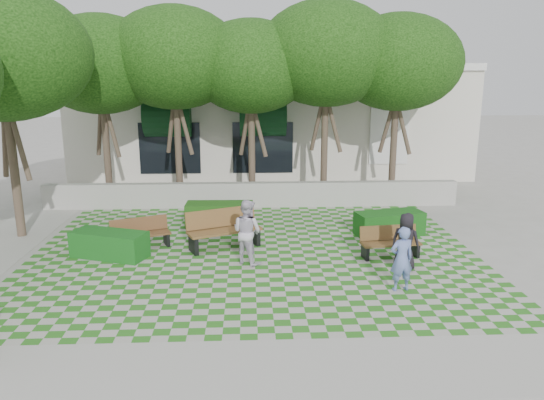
{
  "coord_description": "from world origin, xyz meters",
  "views": [
    {
      "loc": [
        -0.15,
        -12.61,
        4.88
      ],
      "look_at": [
        0.5,
        1.5,
        1.4
      ],
      "focal_mm": 35.0,
      "sensor_mm": 36.0,
      "label": 1
    }
  ],
  "objects_px": {
    "hedge_midleft": "(220,214)",
    "person_white": "(247,232)",
    "bench_west": "(141,234)",
    "hedge_west": "(110,244)",
    "bench_mid": "(224,230)",
    "hedge_east": "(389,223)",
    "person_dark": "(406,242)",
    "bench_east": "(390,242)",
    "person_blue": "(402,259)"
  },
  "relations": [
    {
      "from": "bench_west",
      "to": "bench_east",
      "type": "bearing_deg",
      "value": -31.15
    },
    {
      "from": "bench_mid",
      "to": "person_dark",
      "type": "distance_m",
      "value": 4.98
    },
    {
      "from": "bench_east",
      "to": "hedge_east",
      "type": "relative_size",
      "value": 0.8
    },
    {
      "from": "bench_west",
      "to": "person_white",
      "type": "bearing_deg",
      "value": -46.5
    },
    {
      "from": "hedge_midleft",
      "to": "person_blue",
      "type": "xyz_separation_m",
      "value": [
        4.36,
        -5.36,
        0.38
      ]
    },
    {
      "from": "hedge_west",
      "to": "person_dark",
      "type": "xyz_separation_m",
      "value": [
        7.61,
        -1.26,
        0.38
      ]
    },
    {
      "from": "bench_west",
      "to": "hedge_west",
      "type": "distance_m",
      "value": 0.99
    },
    {
      "from": "hedge_west",
      "to": "person_white",
      "type": "relative_size",
      "value": 1.18
    },
    {
      "from": "hedge_midleft",
      "to": "person_white",
      "type": "bearing_deg",
      "value": -75.51
    },
    {
      "from": "bench_east",
      "to": "bench_mid",
      "type": "bearing_deg",
      "value": 160.96
    },
    {
      "from": "person_white",
      "to": "bench_mid",
      "type": "bearing_deg",
      "value": -24.45
    },
    {
      "from": "bench_east",
      "to": "hedge_midleft",
      "type": "xyz_separation_m",
      "value": [
        -4.69,
        3.14,
        -0.03
      ]
    },
    {
      "from": "hedge_east",
      "to": "person_white",
      "type": "bearing_deg",
      "value": -152.71
    },
    {
      "from": "person_blue",
      "to": "person_dark",
      "type": "height_order",
      "value": "person_blue"
    },
    {
      "from": "person_blue",
      "to": "person_dark",
      "type": "distance_m",
      "value": 1.36
    },
    {
      "from": "bench_mid",
      "to": "person_white",
      "type": "height_order",
      "value": "person_white"
    },
    {
      "from": "hedge_east",
      "to": "bench_west",
      "type": "bearing_deg",
      "value": -173.05
    },
    {
      "from": "bench_west",
      "to": "person_dark",
      "type": "height_order",
      "value": "person_dark"
    },
    {
      "from": "bench_mid",
      "to": "person_white",
      "type": "distance_m",
      "value": 1.46
    },
    {
      "from": "hedge_east",
      "to": "person_white",
      "type": "height_order",
      "value": "person_white"
    },
    {
      "from": "bench_east",
      "to": "person_white",
      "type": "bearing_deg",
      "value": 177.63
    },
    {
      "from": "bench_east",
      "to": "bench_west",
      "type": "height_order",
      "value": "bench_west"
    },
    {
      "from": "hedge_west",
      "to": "person_blue",
      "type": "bearing_deg",
      "value": -19.57
    },
    {
      "from": "hedge_west",
      "to": "person_blue",
      "type": "relative_size",
      "value": 1.33
    },
    {
      "from": "person_dark",
      "to": "person_white",
      "type": "distance_m",
      "value": 3.99
    },
    {
      "from": "bench_west",
      "to": "hedge_east",
      "type": "bearing_deg",
      "value": -15.56
    },
    {
      "from": "bench_mid",
      "to": "hedge_midleft",
      "type": "distance_m",
      "value": 2.19
    },
    {
      "from": "bench_mid",
      "to": "person_blue",
      "type": "relative_size",
      "value": 1.43
    },
    {
      "from": "hedge_west",
      "to": "person_dark",
      "type": "bearing_deg",
      "value": -9.39
    },
    {
      "from": "bench_mid",
      "to": "hedge_midleft",
      "type": "height_order",
      "value": "bench_mid"
    },
    {
      "from": "person_dark",
      "to": "person_white",
      "type": "height_order",
      "value": "person_white"
    },
    {
      "from": "hedge_east",
      "to": "person_blue",
      "type": "relative_size",
      "value": 1.35
    },
    {
      "from": "hedge_west",
      "to": "person_blue",
      "type": "xyz_separation_m",
      "value": [
        7.14,
        -2.54,
        0.4
      ]
    },
    {
      "from": "bench_mid",
      "to": "hedge_midleft",
      "type": "bearing_deg",
      "value": 72.64
    },
    {
      "from": "person_dark",
      "to": "hedge_east",
      "type": "bearing_deg",
      "value": -65.75
    },
    {
      "from": "hedge_west",
      "to": "person_dark",
      "type": "relative_size",
      "value": 1.37
    },
    {
      "from": "bench_mid",
      "to": "person_blue",
      "type": "bearing_deg",
      "value": -60.93
    },
    {
      "from": "bench_west",
      "to": "person_white",
      "type": "relative_size",
      "value": 1.0
    },
    {
      "from": "hedge_west",
      "to": "hedge_midleft",
      "type": "bearing_deg",
      "value": 45.35
    },
    {
      "from": "bench_west",
      "to": "hedge_east",
      "type": "xyz_separation_m",
      "value": [
        7.29,
        0.89,
        -0.05
      ]
    },
    {
      "from": "hedge_west",
      "to": "person_white",
      "type": "distance_m",
      "value": 3.76
    },
    {
      "from": "bench_mid",
      "to": "person_dark",
      "type": "xyz_separation_m",
      "value": [
        4.6,
        -1.9,
        0.21
      ]
    },
    {
      "from": "hedge_midleft",
      "to": "person_dark",
      "type": "relative_size",
      "value": 1.46
    },
    {
      "from": "person_blue",
      "to": "person_white",
      "type": "relative_size",
      "value": 0.89
    },
    {
      "from": "bench_east",
      "to": "hedge_midleft",
      "type": "height_order",
      "value": "bench_east"
    },
    {
      "from": "bench_mid",
      "to": "person_blue",
      "type": "distance_m",
      "value": 5.22
    },
    {
      "from": "hedge_east",
      "to": "person_white",
      "type": "relative_size",
      "value": 1.2
    },
    {
      "from": "hedge_east",
      "to": "bench_east",
      "type": "bearing_deg",
      "value": -104.47
    },
    {
      "from": "bench_east",
      "to": "bench_west",
      "type": "xyz_separation_m",
      "value": [
        -6.79,
        1.03,
        0.01
      ]
    },
    {
      "from": "bench_east",
      "to": "person_blue",
      "type": "bearing_deg",
      "value": -105.52
    }
  ]
}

